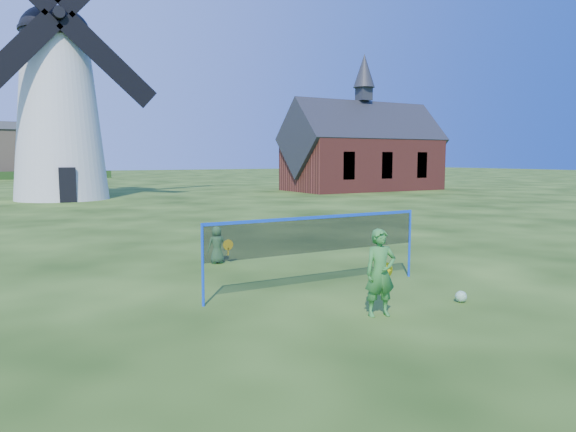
# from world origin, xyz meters

# --- Properties ---
(ground) EXTENTS (220.00, 220.00, 0.00)m
(ground) POSITION_xyz_m (0.00, 0.00, 0.00)
(ground) COLOR black
(ground) RESTS_ON ground
(windmill) EXTENTS (11.63, 5.89, 17.18)m
(windmill) POSITION_xyz_m (-1.24, 28.39, 6.19)
(windmill) COLOR white
(windmill) RESTS_ON ground
(chapel) EXTENTS (13.42, 6.51, 11.35)m
(chapel) POSITION_xyz_m (22.35, 27.00, 3.19)
(chapel) COLOR brown
(chapel) RESTS_ON ground
(badminton_net) EXTENTS (5.05, 0.05, 1.55)m
(badminton_net) POSITION_xyz_m (0.53, -0.17, 1.14)
(badminton_net) COLOR blue
(badminton_net) RESTS_ON ground
(player_girl) EXTENTS (0.73, 0.49, 1.52)m
(player_girl) POSITION_xyz_m (0.50, -2.23, 0.76)
(player_girl) COLOR #337F33
(player_girl) RESTS_ON ground
(player_boy) EXTENTS (0.61, 0.40, 0.97)m
(player_boy) POSITION_xyz_m (-0.26, 3.46, 0.49)
(player_boy) COLOR #489246
(player_boy) RESTS_ON ground
(play_ball) EXTENTS (0.22, 0.22, 0.22)m
(play_ball) POSITION_xyz_m (2.40, -2.31, 0.11)
(play_ball) COLOR green
(play_ball) RESTS_ON ground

